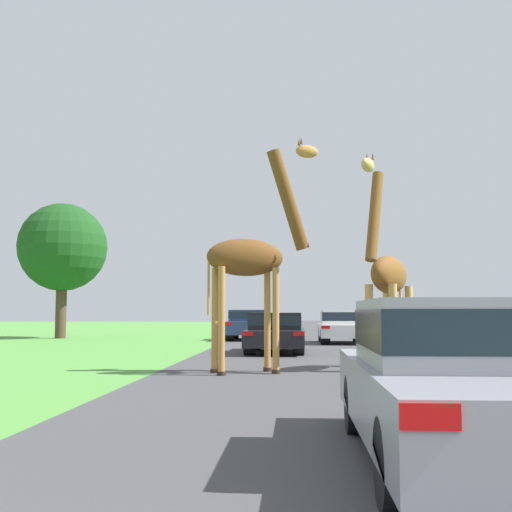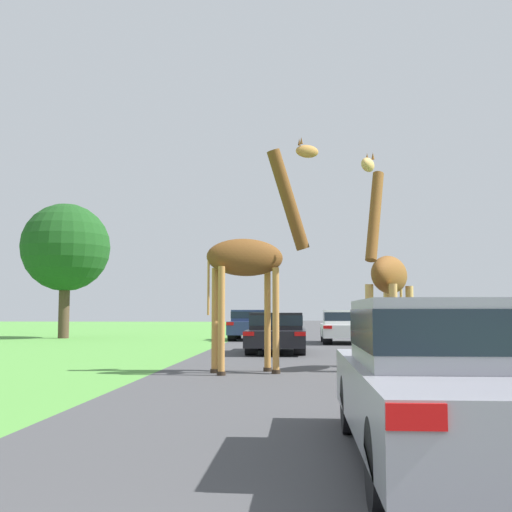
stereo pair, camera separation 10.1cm
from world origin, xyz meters
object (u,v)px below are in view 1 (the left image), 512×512
Objects in this scene: giraffe_companion at (388,278)px; tree_centre_back at (63,248)px; car_queue_left at (248,324)px; car_verge_right at (482,351)px; car_lead_maroon at (460,376)px; car_queue_right at (275,331)px; giraffe_near_road at (254,255)px; car_far_ahead at (342,326)px.

giraffe_companion is 21.64m from tree_centre_back.
car_verge_right is (5.38, -19.36, -0.06)m from car_queue_left.
car_lead_maroon is 15.39m from car_queue_right.
giraffe_near_road is 13.79m from car_far_ahead.
car_lead_maroon is 24.75m from car_queue_left.
tree_centre_back reaches higher than car_lead_maroon.
car_far_ahead is 16.55m from car_verge_right.
tree_centre_back is (-10.83, 17.36, 1.94)m from giraffe_near_road.
car_queue_right is at bearing -112.38° from car_far_ahead.
giraffe_near_road is 16.36m from car_queue_left.
car_verge_right is at bearing 72.20° from car_lead_maroon.
car_queue_left is 5.09m from car_far_ahead.
giraffe_near_road is at bearing -92.12° from car_queue_right.
giraffe_near_road is at bearing -85.29° from car_queue_left.
giraffe_companion is (3.09, 0.97, -0.47)m from giraffe_near_road.
car_verge_right is at bearing 30.25° from giraffe_near_road.
car_queue_right is (-2.15, 15.24, -0.08)m from car_lead_maroon.
car_lead_maroon is 1.19× the size of car_far_ahead.
giraffe_near_road is 5.47m from car_verge_right.
giraffe_companion reaches higher than car_queue_left.
tree_centre_back reaches higher than car_far_ahead.
car_far_ahead is 14.78m from tree_centre_back.
tree_centre_back reaches higher than car_verge_right.
car_far_ahead reaches higher than car_verge_right.
tree_centre_back is at bearing 136.87° from car_queue_right.
car_queue_left is at bearing 145.96° from car_far_ahead.
car_queue_left is 20.09m from car_verge_right.
tree_centre_back is at bearing -169.86° from giraffe_near_road.
car_lead_maroon is (2.40, -8.27, -1.83)m from giraffe_near_road.
car_queue_right is 9.36m from car_queue_left.
giraffe_companion is at bearing 85.66° from giraffe_near_road.
tree_centre_back is (-13.92, 16.39, 2.41)m from giraffe_companion.
car_lead_maroon reaches higher than car_queue_left.
car_lead_maroon is 21.63m from car_far_ahead.
car_lead_maroon is 1.10× the size of car_queue_right.
car_far_ahead is at bearing -65.22° from giraffe_companion.
car_lead_maroon is 29.09m from tree_centre_back.
giraffe_near_road is 3.27m from giraffe_companion.
car_queue_right is at bearing -40.91° from giraffe_companion.
giraffe_companion is at bearing -64.73° from car_queue_right.
tree_centre_back is (-11.09, 10.39, 3.85)m from car_queue_right.
car_queue_right is at bearing 98.01° from car_lead_maroon.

